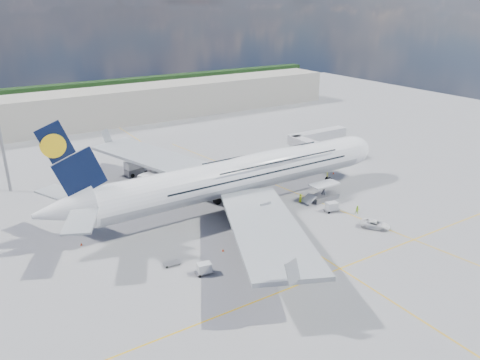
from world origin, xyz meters
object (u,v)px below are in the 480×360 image
cone_wing_right_inner (223,250)px  cone_wing_right_outer (317,277)px  dolly_row_b (260,258)px  dolly_nose_near (280,218)px  catering_truck_outer (137,168)px  crew_wing (262,237)px  service_van (375,224)px  crew_loader (358,210)px  airliner (241,174)px  baggage_tug (273,247)px  dolly_nose_far (332,206)px  light_mast (0,135)px  dolly_back (204,268)px  dolly_row_a (172,263)px  dolly_row_c (238,221)px  catering_truck_inner (153,182)px  cone_tail (81,244)px  cone_wing_left_inner (170,194)px  jet_bridge (315,141)px  cone_nose (334,173)px  crew_tug (290,257)px  cone_wing_left_outer (159,175)px  cargo_loader (323,194)px  crew_van (300,198)px

cone_wing_right_inner → cone_wing_right_outer: cone_wing_right_outer is taller
dolly_row_b → dolly_nose_near: size_ratio=1.03×
catering_truck_outer → crew_wing: 46.01m
service_van → crew_loader: 6.65m
airliner → dolly_nose_near: size_ratio=23.77×
airliner → baggage_tug: 21.41m
dolly_nose_far → dolly_nose_near: 11.72m
light_mast → dolly_back: 59.61m
dolly_row_a → dolly_row_c: dolly_row_c is taller
dolly_nose_near → catering_truck_outer: (-14.38, 40.05, 1.36)m
catering_truck_inner → crew_loader: 45.43m
cone_tail → cone_wing_left_inner: bearing=28.7°
dolly_nose_near → crew_wing: 9.94m
dolly_row_a → dolly_nose_far: size_ratio=0.87×
dolly_nose_far → service_van: size_ratio=0.61×
jet_bridge → catering_truck_outer: 45.85m
crew_loader → crew_wing: crew_wing is taller
airliner → dolly_back: (-19.52, -19.54, -5.87)m
cone_wing_right_inner → cone_wing_left_inner: bearing=84.3°
dolly_row_c → baggage_tug: size_ratio=1.08×
cone_wing_right_outer → dolly_row_c: bearing=91.8°
dolly_back → cone_wing_right_inner: bearing=47.6°
light_mast → cone_nose: bearing=-24.2°
jet_bridge → crew_tug: 50.17m
cone_nose → cone_wing_left_outer: bearing=149.5°
dolly_row_b → cone_wing_right_outer: (4.33, -9.27, -0.12)m
airliner → crew_tug: airliner is taller
baggage_tug → cone_wing_left_outer: 45.31m
service_van → cone_tail: 54.38m
cargo_loader → cone_nose: bearing=38.9°
dolly_row_a → cone_nose: 55.51m
dolly_row_a → catering_truck_outer: size_ratio=0.46×
dolly_back → dolly_nose_near: size_ratio=0.96×
jet_bridge → dolly_row_b: size_ratio=5.46×
jet_bridge → crew_wing: bearing=-142.8°
airliner → dolly_row_b: size_ratio=22.97×
dolly_row_a → cone_tail: 18.20m
dolly_row_a → crew_tug: size_ratio=1.47×
cone_nose → crew_wing: bearing=-151.3°
dolly_row_a → dolly_row_c: (16.78, 6.02, 0.80)m
airliner → cone_wing_right_outer: 31.23m
dolly_nose_far → cone_tail: dolly_nose_far is taller
dolly_row_c → cone_tail: bearing=157.3°
cargo_loader → airliner: bearing=156.8°
catering_truck_inner → cone_wing_left_inner: bearing=-91.0°
crew_van → service_van: bearing=-179.1°
dolly_nose_far → crew_loader: dolly_nose_far is taller
dolly_row_c → cone_wing_right_outer: bearing=-93.4°
cone_wing_left_outer → cone_nose: bearing=-30.5°
crew_van → crew_tug: bearing=123.9°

